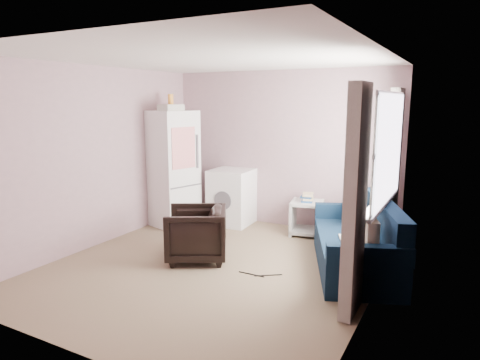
% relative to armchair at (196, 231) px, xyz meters
% --- Properties ---
extents(room, '(3.84, 4.24, 2.54)m').
position_rel_armchair_xyz_m(room, '(0.35, -0.11, 0.87)').
color(room, '#806D54').
rests_on(room, ground).
extents(armchair, '(0.96, 0.98, 0.76)m').
position_rel_armchair_xyz_m(armchair, '(0.00, 0.00, 0.00)').
color(armchair, black).
rests_on(armchair, ground).
extents(fridge, '(0.80, 0.80, 2.13)m').
position_rel_armchair_xyz_m(fridge, '(-1.20, 1.14, 0.57)').
color(fridge, white).
rests_on(fridge, ground).
extents(washing_machine, '(0.67, 0.68, 0.91)m').
position_rel_armchair_xyz_m(washing_machine, '(-0.40, 1.66, 0.10)').
color(washing_machine, white).
rests_on(washing_machine, ground).
extents(side_table, '(0.56, 0.56, 0.65)m').
position_rel_armchair_xyz_m(side_table, '(0.91, 1.67, -0.07)').
color(side_table, '#ADACA9').
rests_on(side_table, ground).
extents(sofa, '(1.50, 2.07, 0.84)m').
position_rel_armchair_xyz_m(sofa, '(1.94, 0.65, -0.07)').
color(sofa, '#0B1D33').
rests_on(sofa, ground).
extents(window_dressing, '(0.17, 2.62, 2.18)m').
position_rel_armchair_xyz_m(window_dressing, '(2.12, 0.58, 0.73)').
color(window_dressing, white).
rests_on(window_dressing, ground).
extents(floor_cables, '(0.49, 0.20, 0.01)m').
position_rel_armchair_xyz_m(floor_cables, '(0.95, -0.08, -0.37)').
color(floor_cables, black).
rests_on(floor_cables, ground).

